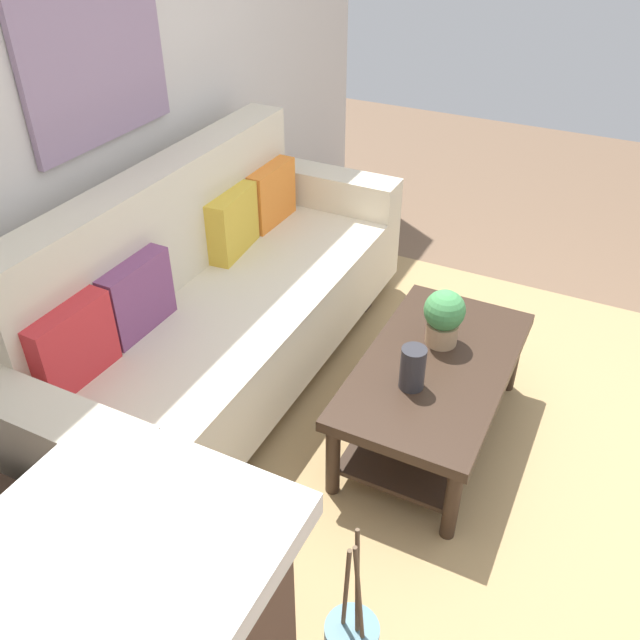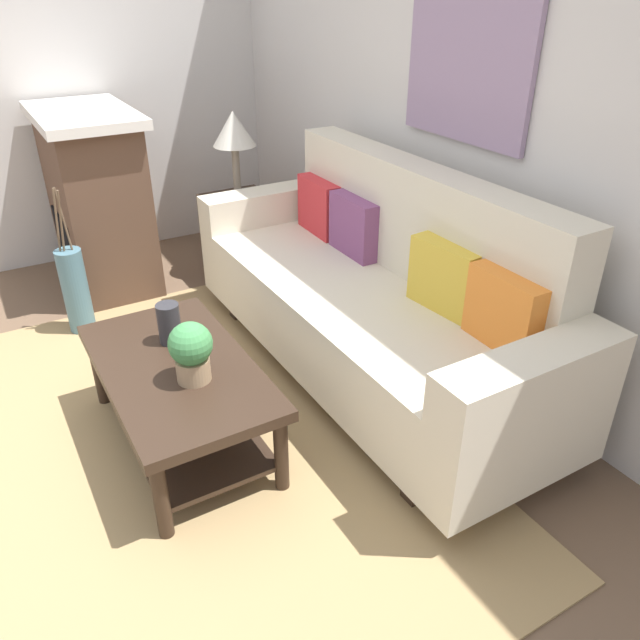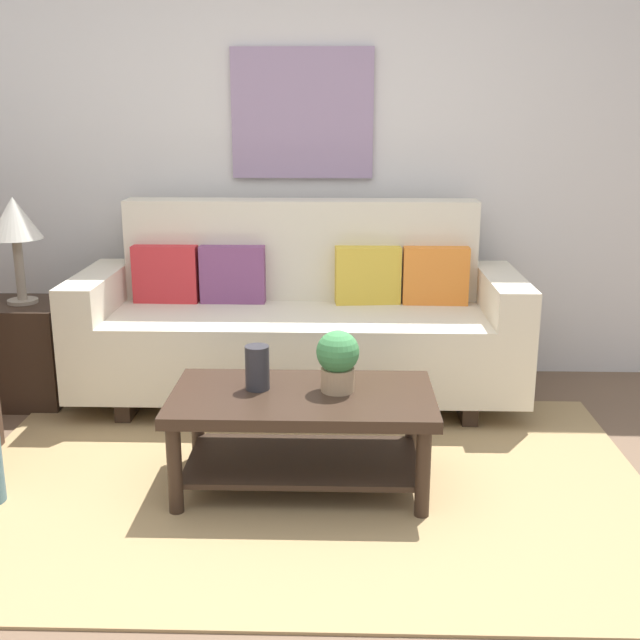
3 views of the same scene
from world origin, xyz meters
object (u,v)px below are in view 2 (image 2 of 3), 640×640
object	(u,v)px
throw_pillow_crimson	(320,206)
throw_pillow_orange	(505,311)
floor_vase	(76,292)
tabletop_vase	(169,323)
coffee_table	(178,386)
framed_painting	(467,60)
couch	(373,299)
side_table	(241,236)
fireplace	(97,200)
potted_plant_tabletop	(191,350)
throw_pillow_plum	(355,226)
table_lamp	(234,132)
throw_pillow_mustard	(445,277)

from	to	relation	value
throw_pillow_crimson	throw_pillow_orange	world-z (taller)	same
floor_vase	tabletop_vase	bearing A→B (deg)	11.89
throw_pillow_orange	coffee_table	distance (m)	1.43
coffee_table	framed_painting	world-z (taller)	framed_painting
couch	side_table	distance (m)	1.50
throw_pillow_crimson	fireplace	distance (m)	1.53
potted_plant_tabletop	floor_vase	distance (m)	1.49
throw_pillow_orange	potted_plant_tabletop	bearing A→B (deg)	-114.49
throw_pillow_plum	table_lamp	bearing A→B (deg)	-169.05
tabletop_vase	fireplace	distance (m)	1.73
throw_pillow_orange	tabletop_vase	world-z (taller)	throw_pillow_orange
couch	potted_plant_tabletop	size ratio (longest dim) A/B	9.08
fireplace	framed_painting	size ratio (longest dim) A/B	1.43
throw_pillow_plum	throw_pillow_mustard	bearing A→B (deg)	0.00
throw_pillow_mustard	floor_vase	world-z (taller)	throw_pillow_mustard
fireplace	floor_vase	xyz separation A→B (m)	(0.62, -0.32, -0.33)
throw_pillow_mustard	throw_pillow_orange	xyz separation A→B (m)	(0.38, 0.00, 0.00)
throw_pillow_orange	throw_pillow_crimson	bearing A→B (deg)	180.00
throw_pillow_mustard	floor_vase	xyz separation A→B (m)	(-1.60, -1.39, -0.42)
couch	tabletop_vase	world-z (taller)	couch
couch	potted_plant_tabletop	distance (m)	1.08
throw_pillow_plum	tabletop_vase	size ratio (longest dim) A/B	1.91
potted_plant_tabletop	table_lamp	xyz separation A→B (m)	(-1.71, 0.96, 0.42)
tabletop_vase	potted_plant_tabletop	size ratio (longest dim) A/B	0.72
couch	potted_plant_tabletop	bearing A→B (deg)	-78.23
floor_vase	framed_painting	distance (m)	2.48
throw_pillow_mustard	framed_painting	size ratio (longest dim) A/B	0.44
throw_pillow_crimson	potted_plant_tabletop	distance (m)	1.53
tabletop_vase	table_lamp	world-z (taller)	table_lamp
throw_pillow_mustard	tabletop_vase	world-z (taller)	throw_pillow_mustard
floor_vase	throw_pillow_plum	bearing A→B (deg)	58.67
fireplace	floor_vase	bearing A→B (deg)	-27.39
throw_pillow_crimson	potted_plant_tabletop	world-z (taller)	throw_pillow_crimson
throw_pillow_crimson	coffee_table	size ratio (longest dim) A/B	0.33
throw_pillow_crimson	fireplace	world-z (taller)	fireplace
throw_pillow_orange	potted_plant_tabletop	distance (m)	1.29
throw_pillow_plum	framed_painting	size ratio (longest dim) A/B	0.44
floor_vase	coffee_table	bearing A→B (deg)	8.22
floor_vase	framed_painting	world-z (taller)	framed_painting
couch	coffee_table	distance (m)	1.09
throw_pillow_plum	tabletop_vase	world-z (taller)	throw_pillow_plum
throw_pillow_mustard	tabletop_vase	size ratio (longest dim) A/B	1.91
throw_pillow_orange	coffee_table	size ratio (longest dim) A/B	0.33
table_lamp	framed_painting	size ratio (longest dim) A/B	0.70
potted_plant_tabletop	framed_painting	xyz separation A→B (m)	(-0.22, 1.51, 0.97)
table_lamp	floor_vase	bearing A→B (deg)	-77.14
throw_pillow_crimson	throw_pillow_plum	bearing A→B (deg)	0.00
couch	tabletop_vase	size ratio (longest dim) A/B	12.59
tabletop_vase	side_table	bearing A→B (deg)	145.50
couch	tabletop_vase	distance (m)	1.04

